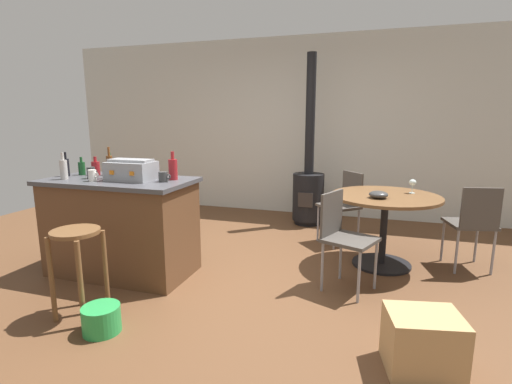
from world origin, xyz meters
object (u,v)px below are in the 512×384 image
(wooden_stool, at_px, (77,253))
(plastic_bucket, at_px, (102,319))
(folding_chair_far, at_px, (343,233))
(folding_chair_left, at_px, (473,221))
(kitchen_island, at_px, (121,226))
(bottle_5, at_px, (96,168))
(toolbox, at_px, (131,170))
(cardboard_box, at_px, (423,342))
(wine_glass, at_px, (413,183))
(cup_0, at_px, (163,177))
(bottle_4, at_px, (82,168))
(bottle_6, at_px, (66,167))
(folding_chair_near, at_px, (344,202))
(bottle_3, at_px, (64,169))
(bottle_1, at_px, (110,166))
(dining_table, at_px, (385,212))
(cup_2, at_px, (91,173))
(cup_1, at_px, (93,175))
(bottle_0, at_px, (110,166))
(wood_stove, at_px, (308,185))
(serving_bowl, at_px, (378,195))
(bottle_2, at_px, (173,169))

(wooden_stool, bearing_deg, plastic_bucket, -25.81)
(folding_chair_far, distance_m, folding_chair_left, 1.42)
(kitchen_island, xyz_separation_m, bottle_5, (-0.38, 0.16, 0.53))
(toolbox, height_order, cardboard_box, toolbox)
(wine_glass, height_order, plastic_bucket, wine_glass)
(bottle_5, distance_m, wine_glass, 3.22)
(folding_chair_left, height_order, cup_0, cup_0)
(bottle_4, bearing_deg, bottle_6, -125.19)
(folding_chair_near, xyz_separation_m, plastic_bucket, (-1.45, -2.54, -0.41))
(bottle_3, height_order, cup_0, bottle_3)
(cardboard_box, bearing_deg, folding_chair_far, 119.31)
(folding_chair_far, relative_size, bottle_1, 3.82)
(folding_chair_left, xyz_separation_m, toolbox, (-3.09, -1.08, 0.51))
(toolbox, relative_size, bottle_1, 1.87)
(dining_table, distance_m, folding_chair_far, 0.76)
(bottle_5, bearing_deg, cup_2, -59.69)
(bottle_3, distance_m, cup_2, 0.24)
(folding_chair_far, xyz_separation_m, plastic_bucket, (-1.55, -1.25, -0.41))
(bottle_5, relative_size, plastic_bucket, 0.70)
(bottle_5, distance_m, cup_1, 0.41)
(cardboard_box, bearing_deg, bottle_4, 165.12)
(bottle_0, bearing_deg, wooden_stool, -68.94)
(wood_stove, distance_m, toolbox, 2.66)
(bottle_4, distance_m, bottle_6, 0.14)
(bottle_4, bearing_deg, folding_chair_near, 30.45)
(kitchen_island, bearing_deg, wooden_stool, -74.61)
(bottle_5, bearing_deg, wood_stove, 49.67)
(bottle_0, xyz_separation_m, serving_bowl, (2.45, 0.77, -0.27))
(wine_glass, bearing_deg, toolbox, -155.45)
(wooden_stool, xyz_separation_m, cup_1, (-0.37, 0.65, 0.48))
(kitchen_island, distance_m, wood_stove, 2.69)
(dining_table, bearing_deg, bottle_6, -162.44)
(plastic_bucket, bearing_deg, serving_bowl, 43.56)
(dining_table, xyz_separation_m, bottle_3, (-2.90, -1.12, 0.46))
(folding_chair_far, height_order, serving_bowl, folding_chair_far)
(bottle_1, relative_size, cup_2, 2.03)
(serving_bowl, bearing_deg, folding_chair_left, 18.12)
(wood_stove, bearing_deg, toolbox, -118.73)
(bottle_4, bearing_deg, cardboard_box, -14.88)
(folding_chair_near, height_order, bottle_2, bottle_2)
(serving_bowl, xyz_separation_m, plastic_bucket, (-1.83, -1.74, -0.68))
(bottle_1, height_order, serving_bowl, bottle_1)
(bottle_4, height_order, bottle_6, bottle_6)
(cup_2, bearing_deg, wooden_stool, -57.64)
(folding_chair_far, relative_size, cardboard_box, 2.04)
(cup_2, bearing_deg, bottle_1, 85.55)
(dining_table, height_order, wine_glass, wine_glass)
(folding_chair_left, height_order, bottle_0, bottle_0)
(bottle_1, bearing_deg, dining_table, 15.71)
(cup_1, bearing_deg, serving_bowl, 20.88)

